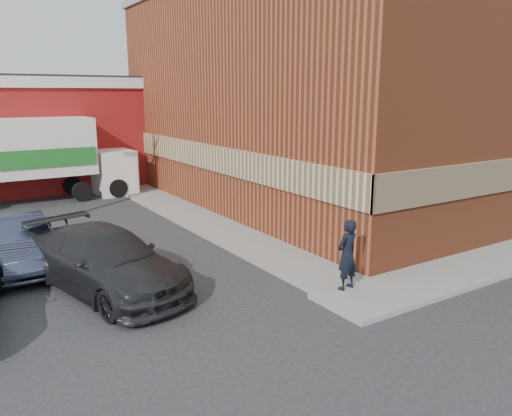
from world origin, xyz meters
TOP-DOWN VIEW (x-y plane):
  - ground at (0.00, 0.00)m, footprint 90.00×90.00m
  - brick_building at (8.50, 9.00)m, footprint 14.25×18.25m
  - sidewalk_west at (0.60, 9.00)m, footprint 1.80×18.00m
  - man at (0.47, -0.25)m, footprint 0.69×0.51m
  - sedan at (-5.97, 6.07)m, footprint 1.64×4.48m
  - suv_b at (-4.35, 3.06)m, footprint 3.37×5.58m
  - box_truck at (-3.65, 15.06)m, footprint 7.51×2.38m

SIDE VIEW (x-z plane):
  - ground at x=0.00m, z-range 0.00..0.00m
  - sidewalk_west at x=0.60m, z-range 0.00..0.12m
  - sedan at x=-5.97m, z-range 0.00..1.47m
  - suv_b at x=-4.35m, z-range 0.00..1.51m
  - man at x=0.47m, z-range 0.12..1.84m
  - box_truck at x=-3.65m, z-range 0.28..3.98m
  - brick_building at x=8.50m, z-range 0.00..9.36m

